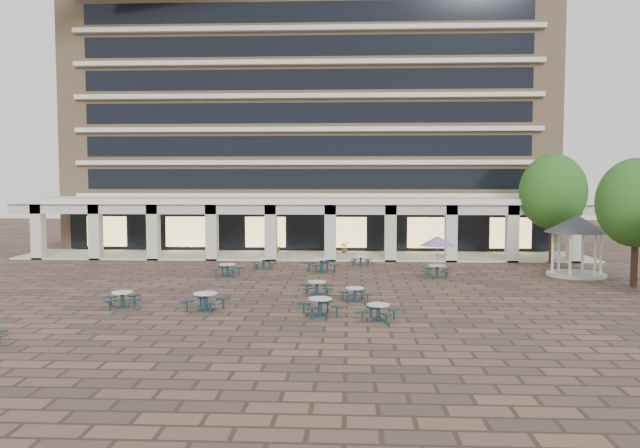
% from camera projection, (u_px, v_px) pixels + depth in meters
% --- Properties ---
extents(ground, '(120.00, 120.00, 0.00)m').
position_uv_depth(ground, '(282.00, 292.00, 31.85)').
color(ground, brown).
rests_on(ground, ground).
extents(apartment_building, '(40.00, 15.50, 25.20)m').
position_uv_depth(apartment_building, '(312.00, 104.00, 56.35)').
color(apartment_building, tan).
rests_on(apartment_building, ground).
extents(retail_arcade, '(42.00, 6.60, 4.40)m').
position_uv_depth(retail_arcade, '(303.00, 217.00, 46.39)').
color(retail_arcade, white).
rests_on(retail_arcade, ground).
extents(picnic_table_1, '(2.07, 2.07, 0.78)m').
position_uv_depth(picnic_table_1, '(205.00, 300.00, 27.19)').
color(picnic_table_1, '#14363D').
rests_on(picnic_table_1, ground).
extents(picnic_table_2, '(1.70, 1.70, 0.65)m').
position_uv_depth(picnic_table_2, '(355.00, 293.00, 29.33)').
color(picnic_table_2, '#14363D').
rests_on(picnic_table_2, ground).
extents(picnic_table_3, '(1.87, 1.87, 0.69)m').
position_uv_depth(picnic_table_3, '(378.00, 311.00, 25.22)').
color(picnic_table_3, '#14363D').
rests_on(picnic_table_3, ground).
extents(picnic_table_5, '(1.88, 1.88, 0.71)m').
position_uv_depth(picnic_table_5, '(122.00, 298.00, 27.89)').
color(picnic_table_5, '#14363D').
rests_on(picnic_table_5, ground).
extents(picnic_table_7, '(2.05, 2.05, 0.75)m').
position_uv_depth(picnic_table_7, '(320.00, 305.00, 26.19)').
color(picnic_table_7, '#14363D').
rests_on(picnic_table_7, ground).
extents(picnic_table_8, '(1.79, 1.79, 0.72)m').
position_uv_depth(picnic_table_8, '(228.00, 269.00, 37.05)').
color(picnic_table_8, '#14363D').
rests_on(picnic_table_8, ground).
extents(picnic_table_9, '(2.32, 2.32, 0.85)m').
position_uv_depth(picnic_table_9, '(322.00, 264.00, 38.75)').
color(picnic_table_9, '#14363D').
rests_on(picnic_table_9, ground).
extents(picnic_table_10, '(1.63, 1.63, 0.67)m').
position_uv_depth(picnic_table_10, '(317.00, 287.00, 30.97)').
color(picnic_table_10, '#14363D').
rests_on(picnic_table_10, ground).
extents(picnic_table_11, '(2.10, 2.10, 2.43)m').
position_uv_depth(picnic_table_11, '(437.00, 243.00, 36.37)').
color(picnic_table_11, '#14363D').
rests_on(picnic_table_11, ground).
extents(picnic_table_12, '(1.74, 1.74, 0.67)m').
position_uv_depth(picnic_table_12, '(263.00, 262.00, 40.17)').
color(picnic_table_12, '#14363D').
rests_on(picnic_table_12, ground).
extents(picnic_table_13, '(1.55, 1.55, 0.65)m').
position_uv_depth(picnic_table_13, '(361.00, 260.00, 41.55)').
color(picnic_table_13, '#14363D').
rests_on(picnic_table_13, ground).
extents(gazebo, '(3.83, 3.83, 3.57)m').
position_uv_depth(gazebo, '(577.00, 231.00, 36.94)').
color(gazebo, beige).
rests_on(gazebo, ground).
extents(tree_east_a, '(4.13, 4.13, 6.89)m').
position_uv_depth(tree_east_a, '(636.00, 203.00, 32.98)').
color(tree_east_a, '#412C1A').
rests_on(tree_east_a, ground).
extents(tree_east_c, '(4.50, 4.50, 7.49)m').
position_uv_depth(tree_east_c, '(553.00, 192.00, 42.48)').
color(tree_east_c, '#412C1A').
rests_on(tree_east_c, ground).
extents(planter_left, '(1.50, 0.70, 1.24)m').
position_uv_depth(planter_left, '(277.00, 253.00, 44.75)').
color(planter_left, gray).
rests_on(planter_left, ground).
extents(planter_right, '(1.50, 0.75, 1.35)m').
position_uv_depth(planter_right, '(345.00, 252.00, 44.52)').
color(planter_right, gray).
rests_on(planter_right, ground).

